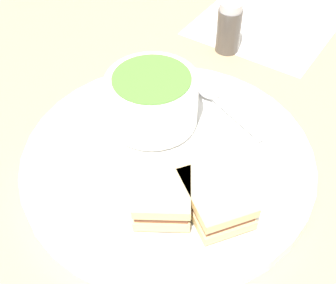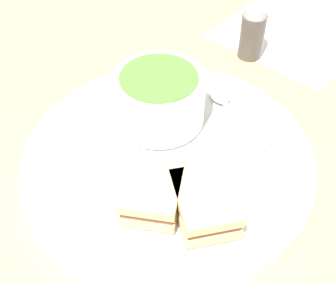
{
  "view_description": "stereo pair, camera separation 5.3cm",
  "coord_description": "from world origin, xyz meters",
  "px_view_note": "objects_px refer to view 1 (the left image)",
  "views": [
    {
      "loc": [
        0.2,
        -0.31,
        0.42
      ],
      "look_at": [
        0.0,
        0.0,
        0.04
      ],
      "focal_mm": 50.0,
      "sensor_mm": 36.0,
      "label": 1
    },
    {
      "loc": [
        0.24,
        -0.28,
        0.42
      ],
      "look_at": [
        0.0,
        0.0,
        0.04
      ],
      "focal_mm": 50.0,
      "sensor_mm": 36.0,
      "label": 2
    }
  ],
  "objects_px": {
    "sandwich_half_near": "(163,191)",
    "salt_shaker": "(229,27)",
    "sandwich_half_far": "(216,198)",
    "soup_bowl": "(152,99)",
    "spoon": "(213,96)"
  },
  "relations": [
    {
      "from": "sandwich_half_near",
      "to": "sandwich_half_far",
      "type": "height_order",
      "value": "same"
    },
    {
      "from": "sandwich_half_far",
      "to": "salt_shaker",
      "type": "bearing_deg",
      "value": 114.59
    },
    {
      "from": "sandwich_half_far",
      "to": "salt_shaker",
      "type": "relative_size",
      "value": 1.21
    },
    {
      "from": "sandwich_half_near",
      "to": "salt_shaker",
      "type": "xyz_separation_m",
      "value": [
        -0.08,
        0.31,
        0.0
      ]
    },
    {
      "from": "soup_bowl",
      "to": "sandwich_half_far",
      "type": "distance_m",
      "value": 0.15
    },
    {
      "from": "soup_bowl",
      "to": "sandwich_half_far",
      "type": "relative_size",
      "value": 1.14
    },
    {
      "from": "salt_shaker",
      "to": "sandwich_half_far",
      "type": "bearing_deg",
      "value": -65.41
    },
    {
      "from": "sandwich_half_near",
      "to": "salt_shaker",
      "type": "bearing_deg",
      "value": 104.77
    },
    {
      "from": "soup_bowl",
      "to": "salt_shaker",
      "type": "bearing_deg",
      "value": 91.0
    },
    {
      "from": "soup_bowl",
      "to": "sandwich_half_near",
      "type": "distance_m",
      "value": 0.13
    },
    {
      "from": "soup_bowl",
      "to": "salt_shaker",
      "type": "xyz_separation_m",
      "value": [
        -0.0,
        0.21,
        -0.01
      ]
    },
    {
      "from": "sandwich_half_far",
      "to": "salt_shaker",
      "type": "xyz_separation_m",
      "value": [
        -0.13,
        0.29,
        0.0
      ]
    },
    {
      "from": "spoon",
      "to": "sandwich_half_near",
      "type": "height_order",
      "value": "sandwich_half_near"
    },
    {
      "from": "spoon",
      "to": "salt_shaker",
      "type": "bearing_deg",
      "value": -46.9
    },
    {
      "from": "sandwich_half_far",
      "to": "salt_shaker",
      "type": "height_order",
      "value": "salt_shaker"
    }
  ]
}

